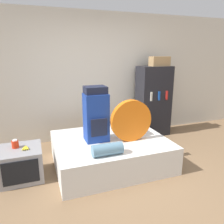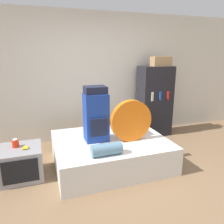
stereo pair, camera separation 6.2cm
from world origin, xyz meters
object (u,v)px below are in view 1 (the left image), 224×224
object	(u,v)px
sleeping_roll	(107,149)
canister	(15,144)
television	(22,163)
tent_bag	(131,121)
cardboard_box	(160,61)
backpack	(96,115)
bookshelf	(153,101)

from	to	relation	value
sleeping_roll	canister	xyz separation A→B (m)	(-1.19, 0.62, 0.00)
sleeping_roll	television	bearing A→B (deg)	153.62
tent_bag	sleeping_roll	bearing A→B (deg)	-144.59
television	cardboard_box	size ratio (longest dim) A/B	1.45
backpack	tent_bag	size ratio (longest dim) A/B	1.31
tent_bag	television	size ratio (longest dim) A/B	1.11
backpack	bookshelf	size ratio (longest dim) A/B	0.57
television	canister	distance (m)	0.30
tent_bag	canister	xyz separation A→B (m)	(-1.71, 0.26, -0.25)
sleeping_roll	bookshelf	xyz separation A→B (m)	(1.59, 1.52, 0.24)
sleeping_roll	cardboard_box	xyz separation A→B (m)	(1.67, 1.48, 1.10)
sleeping_roll	canister	distance (m)	1.35
sleeping_roll	cardboard_box	distance (m)	2.49
backpack	cardboard_box	bearing A→B (deg)	28.82
bookshelf	sleeping_roll	bearing A→B (deg)	-136.20
backpack	bookshelf	world-z (taller)	bookshelf
canister	tent_bag	bearing A→B (deg)	-8.57
sleeping_roll	television	xyz separation A→B (m)	(-1.13, 0.56, -0.29)
tent_bag	sleeping_roll	size ratio (longest dim) A/B	1.55
television	bookshelf	xyz separation A→B (m)	(2.72, 0.96, 0.53)
backpack	cardboard_box	world-z (taller)	cardboard_box
backpack	bookshelf	distance (m)	1.85
tent_bag	sleeping_roll	world-z (taller)	tent_bag
canister	cardboard_box	size ratio (longest dim) A/B	0.30
backpack	bookshelf	xyz separation A→B (m)	(1.58, 0.95, -0.10)
cardboard_box	canister	bearing A→B (deg)	-163.30
television	backpack	bearing A→B (deg)	0.37
television	canister	bearing A→B (deg)	134.09
cardboard_box	tent_bag	bearing A→B (deg)	-135.90
bookshelf	backpack	bearing A→B (deg)	-148.92
tent_bag	bookshelf	bearing A→B (deg)	47.16
sleeping_roll	tent_bag	bearing A→B (deg)	35.41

